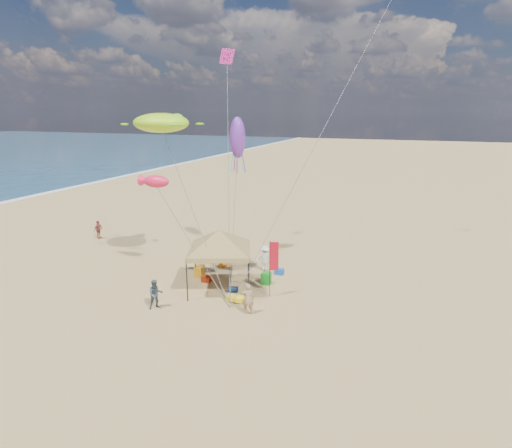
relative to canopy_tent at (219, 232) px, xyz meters
The scene contains 19 objects.
ground 4.79m from the canopy_tent, 51.85° to the right, with size 280.00×280.00×0.00m, color tan.
canopy_tent is the anchor object (origin of this frame).
feather_flag 3.41m from the canopy_tent, ahead, with size 0.46×0.23×3.23m.
cooler_red 3.50m from the canopy_tent, 154.18° to the left, with size 0.54×0.38×0.38m, color #A2290D.
cooler_blue 5.25m from the canopy_tent, 52.74° to the left, with size 0.54×0.38×0.38m, color blue.
bag_navy 3.36m from the canopy_tent, 13.95° to the right, with size 0.36×0.36×0.60m, color #0E213F.
bag_orange 4.80m from the canopy_tent, 112.08° to the left, with size 0.36×0.36×0.60m, color orange.
chair_green 4.13m from the canopy_tent, 35.94° to the left, with size 0.50×0.50×0.70m, color #17801E.
chair_yellow 3.82m from the canopy_tent, 150.12° to the left, with size 0.50×0.50×0.70m, color #FCAF1C.
crate_grey 3.58m from the canopy_tent, 43.94° to the right, with size 0.34×0.30×0.28m, color gray.
beach_cart 3.77m from the canopy_tent, 40.48° to the right, with size 0.90×0.50×0.24m, color yellow.
person_near_a 4.38m from the canopy_tent, 41.02° to the right, with size 0.60×0.39×1.65m, color tan.
person_near_b 4.80m from the canopy_tent, 120.15° to the right, with size 0.77×0.60×1.59m, color #38434D.
person_near_c 4.66m from the canopy_tent, 68.34° to the left, with size 1.09×0.62×1.68m, color silver.
person_far_a 14.75m from the canopy_tent, 158.08° to the left, with size 0.88×0.37×1.50m, color #A2413E.
turtle_kite 7.14m from the canopy_tent, 168.12° to the left, with size 3.36×2.68×1.12m, color #9FEB19.
fish_kite 4.85m from the canopy_tent, behind, with size 1.67×0.83×0.74m, color #F81F50.
squid_kite 7.87m from the canopy_tent, 103.44° to the left, with size 1.06×1.06×2.77m, color purple.
stunt_kite_pink 13.37m from the canopy_tent, 110.72° to the left, with size 1.05×0.04×1.05m, color #FF33D4.
Camera 1 is at (7.98, -17.70, 9.99)m, focal length 29.54 mm.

